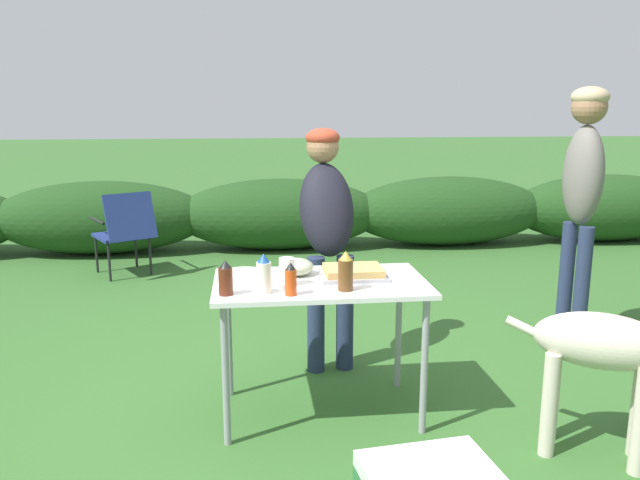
# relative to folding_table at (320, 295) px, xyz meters

# --- Properties ---
(ground_plane) EXTENTS (60.00, 60.00, 0.00)m
(ground_plane) POSITION_rel_folding_table_xyz_m (0.00, 0.00, -0.66)
(ground_plane) COLOR #336028
(shrub_hedge) EXTENTS (14.40, 0.90, 0.82)m
(shrub_hedge) POSITION_rel_folding_table_xyz_m (0.00, 4.02, -0.25)
(shrub_hedge) COLOR #1E4219
(shrub_hedge) RESTS_ON ground
(folding_table) EXTENTS (1.10, 0.64, 0.74)m
(folding_table) POSITION_rel_folding_table_xyz_m (0.00, 0.00, 0.00)
(folding_table) COLOR white
(folding_table) RESTS_ON ground
(food_tray) EXTENTS (0.34, 0.27, 0.06)m
(food_tray) POSITION_rel_folding_table_xyz_m (0.18, 0.05, 0.10)
(food_tray) COLOR #9E9EA3
(food_tray) RESTS_ON folding_table
(plate_stack) EXTENTS (0.26, 0.26, 0.03)m
(plate_stack) POSITION_rel_folding_table_xyz_m (-0.40, 0.09, 0.09)
(plate_stack) COLOR white
(plate_stack) RESTS_ON folding_table
(mixing_bowl) EXTENTS (0.18, 0.18, 0.09)m
(mixing_bowl) POSITION_rel_folding_table_xyz_m (-0.11, 0.13, 0.12)
(mixing_bowl) COLOR #ADBC99
(mixing_bowl) RESTS_ON folding_table
(paper_cup_stack) EXTENTS (0.08, 0.08, 0.14)m
(paper_cup_stack) POSITION_rel_folding_table_xyz_m (-0.18, -0.06, 0.15)
(paper_cup_stack) COLOR white
(paper_cup_stack) RESTS_ON folding_table
(bbq_sauce_bottle) EXTENTS (0.07, 0.07, 0.17)m
(bbq_sauce_bottle) POSITION_rel_folding_table_xyz_m (-0.48, -0.19, 0.16)
(bbq_sauce_bottle) COLOR #562314
(bbq_sauce_bottle) RESTS_ON folding_table
(mayo_bottle) EXTENTS (0.07, 0.07, 0.20)m
(mayo_bottle) POSITION_rel_folding_table_xyz_m (-0.30, -0.18, 0.17)
(mayo_bottle) COLOR silver
(mayo_bottle) RESTS_ON folding_table
(beer_bottle) EXTENTS (0.07, 0.07, 0.20)m
(beer_bottle) POSITION_rel_folding_table_xyz_m (0.10, -0.18, 0.17)
(beer_bottle) COLOR brown
(beer_bottle) RESTS_ON folding_table
(hot_sauce_bottle) EXTENTS (0.06, 0.06, 0.16)m
(hot_sauce_bottle) POSITION_rel_folding_table_xyz_m (-0.17, -0.23, 0.15)
(hot_sauce_bottle) COLOR #CC4214
(hot_sauce_bottle) RESTS_ON folding_table
(standing_person_in_navy_coat) EXTENTS (0.38, 0.48, 1.50)m
(standing_person_in_navy_coat) POSITION_rel_folding_table_xyz_m (0.12, 0.67, 0.27)
(standing_person_in_navy_coat) COLOR #232D4C
(standing_person_in_navy_coat) RESTS_ON ground
(standing_person_in_red_jacket) EXTENTS (0.27, 0.35, 1.76)m
(standing_person_in_red_jacket) POSITION_rel_folding_table_xyz_m (1.88, 0.87, 0.47)
(standing_person_in_red_jacket) COLOR #232D4C
(standing_person_in_red_jacket) RESTS_ON ground
(dog) EXTENTS (0.84, 0.56, 0.77)m
(dog) POSITION_rel_folding_table_xyz_m (1.27, -0.59, -0.13)
(dog) COLOR beige
(dog) RESTS_ON ground
(camp_chair_green_behind_table) EXTENTS (0.69, 0.74, 0.83)m
(camp_chair_green_behind_table) POSITION_rel_folding_table_xyz_m (-1.55, 2.98, -0.20)
(camp_chair_green_behind_table) COLOR navy
(camp_chair_green_behind_table) RESTS_ON ground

